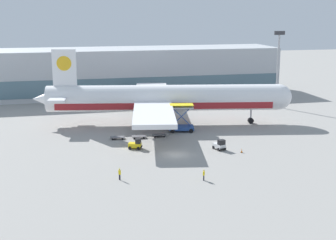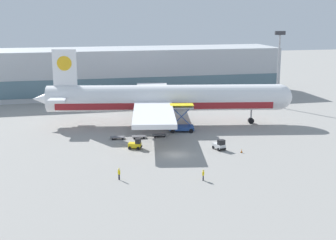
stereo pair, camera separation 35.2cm
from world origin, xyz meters
The scene contains 13 objects.
ground_plane centered at (0.00, 0.00, 0.00)m, with size 400.00×400.00×0.00m, color gray.
terminal_building centered at (1.44, 63.71, 6.99)m, with size 90.00×18.20×14.00m.
light_mast centered at (36.14, 35.15, 11.78)m, with size 2.80×0.50×20.01m.
airplane_main centered at (2.13, 23.00, 5.84)m, with size 57.64×48.66×17.00m.
scissor_lift_loader centered at (5.11, 15.98, 2.20)m, with size 5.65×4.16×5.85m.
baggage_tug_foreground centered at (8.64, 1.27, 0.88)m, with size 2.23×2.75×2.00m.
baggage_tug_mid centered at (-6.44, 5.32, 0.88)m, with size 2.78×2.34×2.00m.
baggage_dolly_lead centered at (-8.98, 12.77, 0.39)m, with size 3.73×1.60×0.48m.
baggage_dolly_second centered at (-4.66, 12.47, 0.39)m, with size 3.73×1.60×0.48m.
baggage_dolly_third centered at (-0.43, 12.66, 0.39)m, with size 3.73×1.60×0.48m.
ground_crew_near centered at (0.98, -13.47, 1.01)m, with size 0.38×0.50×1.72m.
ground_crew_far centered at (-11.45, -10.39, 1.10)m, with size 0.36×0.52×1.85m.
traffic_cone_near centered at (11.95, -1.36, 0.37)m, with size 0.40×0.40×0.76m.
Camera 1 is at (-19.38, -77.61, 25.26)m, focal length 50.00 mm.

